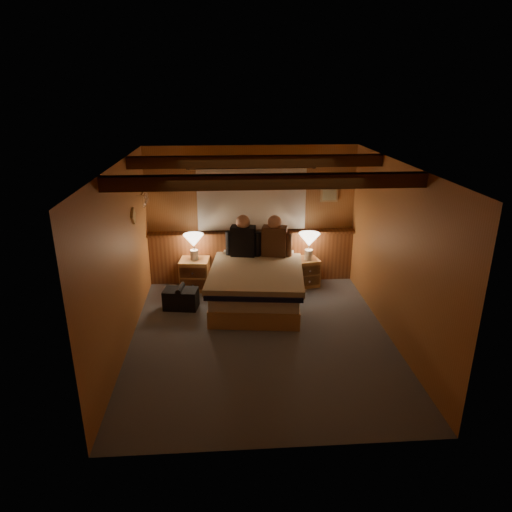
{
  "coord_description": "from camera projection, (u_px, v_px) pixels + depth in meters",
  "views": [
    {
      "loc": [
        -0.46,
        -5.58,
        3.27
      ],
      "look_at": [
        -0.04,
        0.4,
        1.07
      ],
      "focal_mm": 32.0,
      "sensor_mm": 36.0,
      "label": 1
    }
  ],
  "objects": [
    {
      "name": "lamp_right",
      "position": [
        309.0,
        241.0,
        7.79
      ],
      "size": [
        0.36,
        0.36,
        0.47
      ],
      "color": "white",
      "rests_on": "nightstand_right"
    },
    {
      "name": "wall_right",
      "position": [
        395.0,
        254.0,
        6.09
      ],
      "size": [
        0.0,
        4.2,
        4.2
      ],
      "primitive_type": "plane",
      "rotation": [
        1.57,
        0.0,
        -1.57
      ],
      "color": "#B0733F",
      "rests_on": "floor"
    },
    {
      "name": "wall_front",
      "position": [
        281.0,
        340.0,
        4.0
      ],
      "size": [
        3.6,
        0.0,
        3.6
      ],
      "primitive_type": "plane",
      "rotation": [
        -1.57,
        0.0,
        0.0
      ],
      "color": "#B0733F",
      "rests_on": "floor"
    },
    {
      "name": "framed_print",
      "position": [
        329.0,
        195.0,
        7.88
      ],
      "size": [
        0.3,
        0.04,
        0.25
      ],
      "color": "tan",
      "rests_on": "wall_back"
    },
    {
      "name": "wall_back",
      "position": [
        251.0,
        215.0,
        7.94
      ],
      "size": [
        3.6,
        0.0,
        3.6
      ],
      "primitive_type": "plane",
      "rotation": [
        1.57,
        0.0,
        0.0
      ],
      "color": "#B0733F",
      "rests_on": "floor"
    },
    {
      "name": "person_left",
      "position": [
        243.0,
        239.0,
        7.62
      ],
      "size": [
        0.59,
        0.31,
        0.72
      ],
      "rotation": [
        0.0,
        0.0,
        -0.19
      ],
      "color": "black",
      "rests_on": "bed"
    },
    {
      "name": "coat_rail",
      "position": [
        144.0,
        197.0,
        7.17
      ],
      "size": [
        0.05,
        0.55,
        0.24
      ],
      "color": "silver",
      "rests_on": "wall_left"
    },
    {
      "name": "wainscot",
      "position": [
        252.0,
        255.0,
        8.12
      ],
      "size": [
        3.6,
        0.23,
        0.94
      ],
      "color": "brown",
      "rests_on": "wall_back"
    },
    {
      "name": "curtain_window",
      "position": [
        252.0,
        198.0,
        7.76
      ],
      "size": [
        2.18,
        0.09,
        1.11
      ],
      "color": "#482A12",
      "rests_on": "wall_back"
    },
    {
      "name": "ceiling",
      "position": [
        262.0,
        165.0,
        5.56
      ],
      "size": [
        4.2,
        4.2,
        0.0
      ],
      "primitive_type": "plane",
      "rotation": [
        3.14,
        0.0,
        0.0
      ],
      "color": "#CC894C",
      "rests_on": "wall_back"
    },
    {
      "name": "nightstand_left",
      "position": [
        195.0,
        274.0,
        7.87
      ],
      "size": [
        0.53,
        0.48,
        0.53
      ],
      "rotation": [
        0.0,
        0.0,
        -0.1
      ],
      "color": "#AF7A4A",
      "rests_on": "floor"
    },
    {
      "name": "floor",
      "position": [
        261.0,
        337.0,
        6.38
      ],
      "size": [
        4.2,
        4.2,
        0.0
      ],
      "primitive_type": "plane",
      "color": "#4E525C",
      "rests_on": "ground"
    },
    {
      "name": "person_right",
      "position": [
        274.0,
        239.0,
        7.62
      ],
      "size": [
        0.58,
        0.32,
        0.72
      ],
      "rotation": [
        0.0,
        0.0,
        -0.24
      ],
      "color": "#4D301E",
      "rests_on": "bed"
    },
    {
      "name": "lamp_left",
      "position": [
        194.0,
        242.0,
        7.67
      ],
      "size": [
        0.34,
        0.34,
        0.45
      ],
      "color": "white",
      "rests_on": "nightstand_left"
    },
    {
      "name": "duffel_bag",
      "position": [
        181.0,
        298.0,
        7.19
      ],
      "size": [
        0.57,
        0.39,
        0.38
      ],
      "rotation": [
        0.0,
        0.0,
        -0.15
      ],
      "color": "black",
      "rests_on": "floor"
    },
    {
      "name": "ceiling_beams",
      "position": [
        261.0,
        170.0,
        5.73
      ],
      "size": [
        3.6,
        1.65,
        0.16
      ],
      "color": "#482A12",
      "rests_on": "ceiling"
    },
    {
      "name": "wall_left",
      "position": [
        122.0,
        261.0,
        5.85
      ],
      "size": [
        0.0,
        4.2,
        4.2
      ],
      "primitive_type": "plane",
      "rotation": [
        1.57,
        0.0,
        1.57
      ],
      "color": "#B0733F",
      "rests_on": "floor"
    },
    {
      "name": "nightstand_right",
      "position": [
        305.0,
        272.0,
        8.02
      ],
      "size": [
        0.52,
        0.48,
        0.49
      ],
      "rotation": [
        0.0,
        0.0,
        0.21
      ],
      "color": "#AF7A4A",
      "rests_on": "floor"
    },
    {
      "name": "bed",
      "position": [
        256.0,
        285.0,
        7.27
      ],
      "size": [
        1.62,
        1.98,
        0.63
      ],
      "rotation": [
        0.0,
        0.0,
        -0.12
      ],
      "color": "#AF7A4A",
      "rests_on": "floor"
    }
  ]
}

